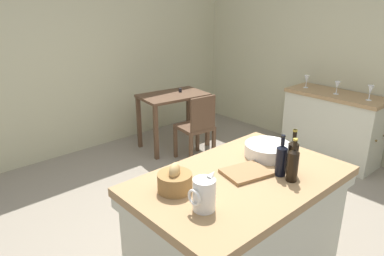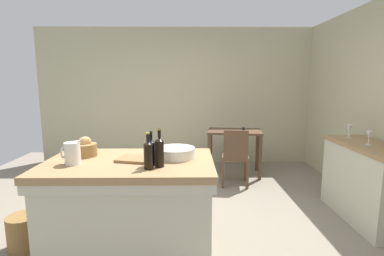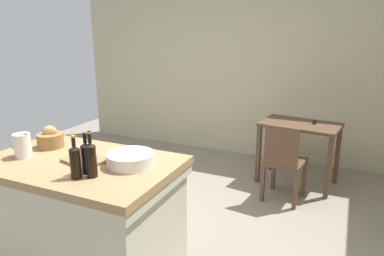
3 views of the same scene
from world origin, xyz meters
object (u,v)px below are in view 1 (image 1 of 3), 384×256
(side_cabinet, at_px, (332,127))
(wine_glass_middle, at_px, (307,79))
(wooden_chair, at_px, (197,126))
(wine_bottle_amber, at_px, (281,159))
(bread_basket, at_px, (175,181))
(wine_glass_far_left, at_px, (370,90))
(wine_bottle_green, at_px, (293,164))
(wash_bowl, at_px, (268,150))
(island_table, at_px, (238,228))
(cutting_board, at_px, (246,172))
(writing_desk, at_px, (173,103))
(pitcher, at_px, (204,194))
(wine_bottle_dark, at_px, (293,156))
(wine_glass_left, at_px, (337,85))

(side_cabinet, bearing_deg, wine_glass_middle, 93.32)
(wooden_chair, height_order, wine_bottle_amber, wine_bottle_amber)
(bread_basket, distance_m, wine_glass_far_left, 2.99)
(wooden_chair, distance_m, wine_bottle_amber, 2.24)
(wine_glass_far_left, bearing_deg, wine_bottle_green, -168.03)
(side_cabinet, height_order, wash_bowl, wash_bowl)
(island_table, height_order, cutting_board, cutting_board)
(wine_bottle_green, bearing_deg, writing_desk, 66.93)
(wine_bottle_amber, bearing_deg, writing_desk, 66.33)
(side_cabinet, xyz_separation_m, writing_desk, (-1.26, 1.69, 0.19))
(side_cabinet, height_order, cutting_board, cutting_board)
(pitcher, height_order, wash_bowl, pitcher)
(wooden_chair, distance_m, wine_glass_far_left, 2.08)
(wine_bottle_dark, bearing_deg, wine_glass_left, 20.33)
(island_table, height_order, wine_glass_far_left, wine_glass_far_left)
(bread_basket, distance_m, wine_glass_left, 3.01)
(writing_desk, xyz_separation_m, wine_bottle_dark, (-1.02, -2.53, 0.38))
(island_table, xyz_separation_m, wine_glass_far_left, (2.54, 0.24, 0.53))
(wooden_chair, xyz_separation_m, bread_basket, (-1.68, -1.61, 0.48))
(wine_glass_far_left, height_order, wine_glass_middle, wine_glass_far_left)
(island_table, xyz_separation_m, wash_bowl, (0.41, 0.09, 0.46))
(wine_glass_left, bearing_deg, wooden_chair, 138.77)
(pitcher, height_order, bread_basket, pitcher)
(wine_bottle_green, height_order, wine_glass_far_left, wine_bottle_green)
(pitcher, relative_size, wine_glass_left, 1.45)
(pitcher, xyz_separation_m, wine_glass_far_left, (3.00, 0.35, 0.02))
(wooden_chair, bearing_deg, wine_bottle_dark, -115.73)
(writing_desk, distance_m, wine_bottle_green, 2.84)
(side_cabinet, distance_m, cutting_board, 2.64)
(side_cabinet, bearing_deg, cutting_board, -165.70)
(wooden_chair, xyz_separation_m, wine_bottle_amber, (-1.02, -1.92, 0.53))
(writing_desk, relative_size, wine_glass_far_left, 5.46)
(pitcher, bearing_deg, side_cabinet, 14.05)
(wooden_chair, xyz_separation_m, wine_glass_left, (1.29, -1.13, 0.52))
(wine_bottle_dark, xyz_separation_m, wine_bottle_amber, (-0.07, 0.04, -0.01))
(island_table, height_order, pitcher, pitcher)
(island_table, xyz_separation_m, wooden_chair, (1.23, 1.77, -0.00))
(island_table, distance_m, wine_bottle_dark, 0.64)
(wine_glass_left, bearing_deg, wash_bowl, -165.55)
(side_cabinet, relative_size, cutting_board, 4.01)
(wine_bottle_green, distance_m, wine_glass_middle, 2.69)
(wine_glass_far_left, bearing_deg, wine_glass_left, 92.54)
(wine_bottle_green, bearing_deg, wine_glass_far_left, 11.97)
(island_table, height_order, wine_glass_middle, wine_glass_middle)
(island_table, relative_size, writing_desk, 1.53)
(cutting_board, xyz_separation_m, wine_glass_middle, (2.49, 1.06, 0.09))
(wine_bottle_dark, relative_size, wine_bottle_green, 1.08)
(wine_bottle_amber, relative_size, wine_glass_far_left, 1.63)
(writing_desk, bearing_deg, wooden_chair, -97.34)
(wash_bowl, xyz_separation_m, wine_glass_far_left, (2.14, 0.15, 0.07))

